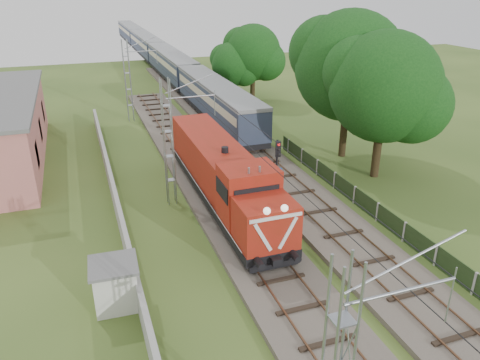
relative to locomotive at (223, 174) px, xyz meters
name	(u,v)px	position (x,y,z in m)	size (l,w,h in m)	color
ground	(295,305)	(0.00, -10.50, -2.19)	(140.00, 140.00, 0.00)	#334C1C
track_main	(242,228)	(0.00, -3.50, -2.01)	(4.20, 70.00, 0.45)	#6B6054
track_side	(246,147)	(5.00, 9.50, -2.01)	(4.20, 80.00, 0.45)	#6B6054
catenary	(169,143)	(-2.95, 1.50, 1.86)	(3.31, 70.00, 8.00)	gray
boundary_wall	(116,200)	(-6.50, 1.50, -1.44)	(0.25, 40.00, 1.50)	#9E9E99
fence	(404,232)	(8.00, -7.50, -1.59)	(0.12, 32.00, 1.20)	black
locomotive	(223,174)	(0.00, 0.00, 0.00)	(2.92, 16.66, 4.23)	black
coach_rake	(157,52)	(5.00, 50.67, 0.24)	(2.90, 86.65, 3.36)	black
signal_post	(277,162)	(3.06, -1.31, 0.86)	(0.48, 0.38, 4.45)	black
relay_hut	(115,284)	(-7.40, -7.81, -1.12)	(2.15, 2.15, 2.13)	beige
tree_a	(386,88)	(11.96, 0.94, 4.26)	(7.98, 7.60, 10.35)	#3E2D19
tree_b	(351,67)	(11.95, 5.45, 4.91)	(8.78, 8.36, 11.38)	#3E2D19
tree_c	(234,65)	(9.48, 25.76, 2.04)	(5.25, 5.00, 6.80)	#3E2D19
tree_d	(254,53)	(11.82, 25.68, 3.21)	(6.68, 6.37, 8.66)	#3E2D19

